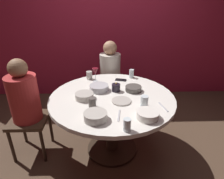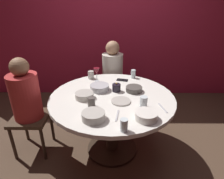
{
  "view_description": "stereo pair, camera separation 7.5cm",
  "coord_description": "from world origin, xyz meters",
  "px_view_note": "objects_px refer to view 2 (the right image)",
  "views": [
    {
      "loc": [
        -0.06,
        -1.86,
        1.7
      ],
      "look_at": [
        0.0,
        0.0,
        0.81
      ],
      "focal_mm": 31.17,
      "sensor_mm": 36.0,
      "label": 1
    },
    {
      "loc": [
        0.02,
        -1.86,
        1.7
      ],
      "look_at": [
        0.0,
        0.0,
        0.81
      ],
      "focal_mm": 31.17,
      "sensor_mm": 36.0,
      "label": 2
    }
  ],
  "objects_px": {
    "bowl_sauce_side": "(93,116)",
    "cup_by_right_diner": "(144,102)",
    "cup_far_edge": "(124,125)",
    "dining_table": "(112,108)",
    "cup_by_left_diner": "(91,102)",
    "cup_center_front": "(91,75)",
    "bowl_rice_portion": "(134,89)",
    "dinner_plate": "(121,101)",
    "cell_phone": "(122,80)",
    "seated_diner_left": "(26,97)",
    "bowl_serving_large": "(100,87)",
    "bowl_salad_center": "(84,95)",
    "seated_diner_back": "(113,70)",
    "wine_glass": "(97,72)",
    "bowl_small_white": "(146,116)",
    "candle_holder": "(116,88)",
    "cup_near_candle": "(133,74)"
  },
  "relations": [
    {
      "from": "dining_table",
      "to": "cup_by_right_diner",
      "type": "relative_size",
      "value": 12.34
    },
    {
      "from": "dining_table",
      "to": "candle_holder",
      "type": "height_order",
      "value": "candle_holder"
    },
    {
      "from": "seated_diner_left",
      "to": "cup_far_edge",
      "type": "relative_size",
      "value": 10.78
    },
    {
      "from": "cup_by_left_diner",
      "to": "cup_far_edge",
      "type": "xyz_separation_m",
      "value": [
        0.3,
        -0.38,
        0.01
      ]
    },
    {
      "from": "candle_holder",
      "to": "seated_diner_left",
      "type": "bearing_deg",
      "value": -172.66
    },
    {
      "from": "cup_center_front",
      "to": "bowl_salad_center",
      "type": "bearing_deg",
      "value": -91.27
    },
    {
      "from": "seated_diner_back",
      "to": "cup_center_front",
      "type": "relative_size",
      "value": 11.15
    },
    {
      "from": "dining_table",
      "to": "cup_by_left_diner",
      "type": "xyz_separation_m",
      "value": [
        -0.2,
        -0.22,
        0.2
      ]
    },
    {
      "from": "cup_near_candle",
      "to": "seated_diner_left",
      "type": "bearing_deg",
      "value": -156.33
    },
    {
      "from": "bowl_rice_portion",
      "to": "cup_far_edge",
      "type": "distance_m",
      "value": 0.74
    },
    {
      "from": "dining_table",
      "to": "seated_diner_back",
      "type": "height_order",
      "value": "seated_diner_back"
    },
    {
      "from": "cup_by_right_diner",
      "to": "cup_center_front",
      "type": "relative_size",
      "value": 1.06
    },
    {
      "from": "bowl_salad_center",
      "to": "cup_by_left_diner",
      "type": "relative_size",
      "value": 2.01
    },
    {
      "from": "candle_holder",
      "to": "cup_center_front",
      "type": "xyz_separation_m",
      "value": [
        -0.33,
        0.37,
        0.01
      ]
    },
    {
      "from": "dining_table",
      "to": "bowl_serving_large",
      "type": "relative_size",
      "value": 6.21
    },
    {
      "from": "wine_glass",
      "to": "bowl_small_white",
      "type": "bearing_deg",
      "value": -59.41
    },
    {
      "from": "dining_table",
      "to": "dinner_plate",
      "type": "distance_m",
      "value": 0.22
    },
    {
      "from": "wine_glass",
      "to": "cell_phone",
      "type": "bearing_deg",
      "value": 5.27
    },
    {
      "from": "dining_table",
      "to": "bowl_sauce_side",
      "type": "height_order",
      "value": "bowl_sauce_side"
    },
    {
      "from": "bowl_sauce_side",
      "to": "cup_by_right_diner",
      "type": "height_order",
      "value": "cup_by_right_diner"
    },
    {
      "from": "wine_glass",
      "to": "bowl_sauce_side",
      "type": "bearing_deg",
      "value": -87.4
    },
    {
      "from": "bowl_rice_portion",
      "to": "cup_by_right_diner",
      "type": "xyz_separation_m",
      "value": [
        0.06,
        -0.35,
        0.03
      ]
    },
    {
      "from": "dining_table",
      "to": "bowl_salad_center",
      "type": "relative_size",
      "value": 6.91
    },
    {
      "from": "candle_holder",
      "to": "bowl_rice_portion",
      "type": "distance_m",
      "value": 0.2
    },
    {
      "from": "bowl_serving_large",
      "to": "bowl_salad_center",
      "type": "relative_size",
      "value": 1.11
    },
    {
      "from": "wine_glass",
      "to": "bowl_small_white",
      "type": "xyz_separation_m",
      "value": [
        0.5,
        -0.84,
        -0.09
      ]
    },
    {
      "from": "bowl_rice_portion",
      "to": "cup_by_left_diner",
      "type": "bearing_deg",
      "value": -142.54
    },
    {
      "from": "bowl_rice_portion",
      "to": "cup_far_edge",
      "type": "bearing_deg",
      "value": -101.49
    },
    {
      "from": "bowl_serving_large",
      "to": "bowl_small_white",
      "type": "distance_m",
      "value": 0.73
    },
    {
      "from": "wine_glass",
      "to": "cup_by_right_diner",
      "type": "xyz_separation_m",
      "value": [
        0.5,
        -0.63,
        -0.07
      ]
    },
    {
      "from": "bowl_small_white",
      "to": "cell_phone",
      "type": "bearing_deg",
      "value": 101.27
    },
    {
      "from": "seated_diner_back",
      "to": "cup_by_left_diner",
      "type": "height_order",
      "value": "seated_diner_back"
    },
    {
      "from": "seated_diner_back",
      "to": "bowl_serving_large",
      "type": "distance_m",
      "value": 0.77
    },
    {
      "from": "wine_glass",
      "to": "cup_near_candle",
      "type": "distance_m",
      "value": 0.49
    },
    {
      "from": "bowl_rice_portion",
      "to": "cup_by_right_diner",
      "type": "distance_m",
      "value": 0.35
    },
    {
      "from": "cup_by_left_diner",
      "to": "cup_center_front",
      "type": "xyz_separation_m",
      "value": [
        -0.08,
        0.71,
        0.0
      ]
    },
    {
      "from": "bowl_sauce_side",
      "to": "dining_table",
      "type": "bearing_deg",
      "value": 70.28
    },
    {
      "from": "seated_diner_left",
      "to": "bowl_serving_large",
      "type": "bearing_deg",
      "value": 10.97
    },
    {
      "from": "bowl_salad_center",
      "to": "cup_by_right_diner",
      "type": "relative_size",
      "value": 1.78
    },
    {
      "from": "bowl_small_white",
      "to": "candle_holder",
      "type": "bearing_deg",
      "value": 114.49
    },
    {
      "from": "seated_diner_left",
      "to": "cup_by_right_diner",
      "type": "xyz_separation_m",
      "value": [
        1.25,
        -0.22,
        0.07
      ]
    },
    {
      "from": "cup_far_edge",
      "to": "cup_by_right_diner",
      "type": "bearing_deg",
      "value": 61.34
    },
    {
      "from": "cup_by_right_diner",
      "to": "dinner_plate",
      "type": "bearing_deg",
      "value": 155.4
    },
    {
      "from": "bowl_rice_portion",
      "to": "cell_phone",
      "type": "bearing_deg",
      "value": 110.56
    },
    {
      "from": "bowl_small_white",
      "to": "bowl_rice_portion",
      "type": "xyz_separation_m",
      "value": [
        -0.05,
        0.55,
        -0.01
      ]
    },
    {
      "from": "dinner_plate",
      "to": "cell_phone",
      "type": "height_order",
      "value": "dinner_plate"
    },
    {
      "from": "bowl_small_white",
      "to": "cup_center_front",
      "type": "height_order",
      "value": "cup_center_front"
    },
    {
      "from": "seated_diner_back",
      "to": "bowl_sauce_side",
      "type": "height_order",
      "value": "seated_diner_back"
    },
    {
      "from": "seated_diner_back",
      "to": "bowl_small_white",
      "type": "distance_m",
      "value": 1.37
    },
    {
      "from": "wine_glass",
      "to": "dinner_plate",
      "type": "distance_m",
      "value": 0.62
    }
  ]
}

